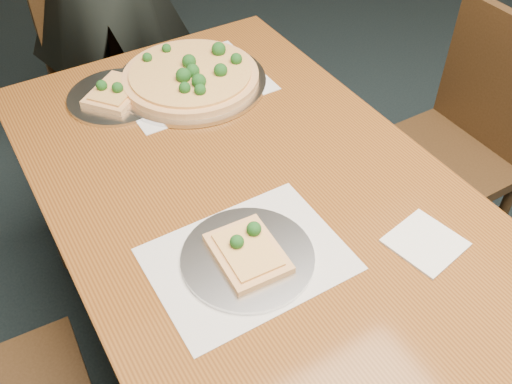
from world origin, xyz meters
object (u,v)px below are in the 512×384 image
slice_plate_far (117,94)px  slice_plate_near (248,255)px  chair_right (460,139)px  chair_far (108,60)px  pizza_pan (191,77)px  dining_table (256,219)px

slice_plate_far → slice_plate_near: bearing=-88.2°
chair_right → slice_plate_near: size_ratio=3.25×
chair_far → pizza_pan: (0.06, -0.64, 0.26)m
chair_far → pizza_pan: 0.69m
slice_plate_near → slice_plate_far: 0.69m
chair_far → slice_plate_far: 0.66m
dining_table → slice_plate_far: bearing=104.8°
chair_right → pizza_pan: (-0.75, 0.41, 0.26)m
pizza_pan → slice_plate_far: size_ratio=1.56×
dining_table → chair_far: 1.14m
chair_right → slice_plate_near: chair_right is taller
dining_table → slice_plate_far: 0.56m
pizza_pan → slice_plate_near: pizza_pan is taller
dining_table → slice_plate_far: size_ratio=5.36×
chair_right → slice_plate_far: chair_right is taller
pizza_pan → slice_plate_far: bearing=168.6°
chair_right → pizza_pan: bearing=-118.4°
chair_far → slice_plate_far: size_ratio=3.25×
slice_plate_near → slice_plate_far: slice_plate_near is taller
pizza_pan → slice_plate_far: (-0.21, 0.04, -0.01)m
pizza_pan → chair_right: bearing=-28.5°
slice_plate_near → slice_plate_far: (-0.02, 0.69, -0.00)m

